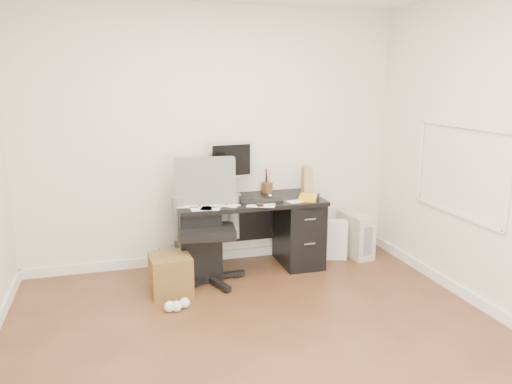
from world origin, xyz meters
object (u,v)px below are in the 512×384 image
at_px(office_chair, 207,223).
at_px(pc_tower, 356,235).
at_px(desk, 249,232).
at_px(lcd_monitor, 231,169).
at_px(wicker_basket, 171,274).
at_px(keyboard, 261,201).

distance_m(office_chair, pc_tower, 1.81).
distance_m(desk, office_chair, 0.58).
distance_m(lcd_monitor, office_chair, 0.69).
distance_m(pc_tower, wicker_basket, 2.18).
bearing_deg(keyboard, desk, 121.93).
distance_m(desk, wicker_basket, 0.98).
bearing_deg(office_chair, wicker_basket, -148.91).
distance_m(desk, pc_tower, 1.27).
bearing_deg(wicker_basket, desk, 24.64).
relative_size(desk, keyboard, 3.58).
bearing_deg(desk, office_chair, -154.61).
relative_size(office_chair, wicker_basket, 3.30).
relative_size(desk, wicker_basket, 4.10).
xyz_separation_m(desk, office_chair, (-0.49, -0.23, 0.20)).
relative_size(desk, office_chair, 1.24).
bearing_deg(pc_tower, keyboard, -174.74).
bearing_deg(lcd_monitor, desk, -55.12).
bearing_deg(lcd_monitor, wicker_basket, -147.76).
relative_size(keyboard, wicker_basket, 1.14).
relative_size(lcd_monitor, office_chair, 0.49).
relative_size(desk, pc_tower, 3.11).
bearing_deg(pc_tower, lcd_monitor, 170.15).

